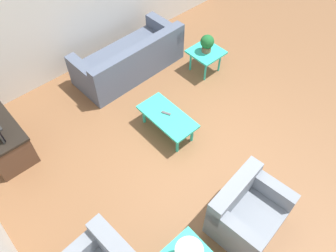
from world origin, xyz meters
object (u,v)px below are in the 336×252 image
Objects in this scene: sofa at (130,60)px; potted_plant at (207,43)px; side_table_plant at (206,54)px; tv_stand_chest at (2,139)px; armchair at (246,212)px; coffee_table at (167,118)px.

sofa is 6.21× the size of potted_plant.
tv_stand_chest is at bearing 78.68° from side_table_plant.
sofa is at bearing 49.19° from potted_plant.
potted_plant is at bearing -101.32° from tv_stand_chest.
coffee_table is (1.92, -0.32, 0.02)m from armchair.
potted_plant is (2.59, -1.92, 0.34)m from armchair.
sofa reaches higher than tv_stand_chest.
side_table_plant is (0.67, -1.60, 0.07)m from coffee_table.
tv_stand_chest is at bearing 113.48° from armchair.
armchair reaches higher than coffee_table.
coffee_table is at bearing 71.64° from sofa.
coffee_table is 2.64m from tv_stand_chest.
sofa is 1.98× the size of tv_stand_chest.
armchair is (-3.55, 0.81, 0.03)m from sofa.
side_table_plant is at bearing 137.52° from sofa.
coffee_table is (-1.63, 0.49, 0.05)m from sofa.
coffee_table is at bearing -122.96° from tv_stand_chest.
side_table_plant is 0.54× the size of tv_stand_chest.
sofa is 1.70m from coffee_table.
potted_plant reaches higher than armchair.
armchair reaches higher than side_table_plant.
potted_plant reaches higher than tv_stand_chest.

